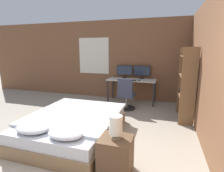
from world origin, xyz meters
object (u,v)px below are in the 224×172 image
Objects in this scene: bed at (74,125)px; keyboard at (130,80)px; nightstand at (116,156)px; computer_mouse at (139,80)px; bookshelf at (187,81)px; monitor_right at (142,71)px; monitor_left at (125,71)px; bedside_lamp at (116,125)px; desk at (132,82)px; office_chair at (126,97)px.

bed is 2.58m from keyboard.
nightstand is 7.56× the size of computer_mouse.
keyboard is 0.21× the size of bookshelf.
computer_mouse is 1.55m from bookshelf.
bookshelf is (1.10, 2.33, 0.71)m from nightstand.
monitor_right reaches higher than keyboard.
keyboard is at bearing 150.45° from bookshelf.
nightstand is at bearing -78.61° from monitor_left.
bedside_lamp is (0.00, 0.00, 0.45)m from nightstand.
monitor_left reaches higher than desk.
bed is 1.33m from nightstand.
nightstand is 0.98× the size of monitor_left.
office_chair is at bearing 167.26° from bookshelf.
desk is at bearing 88.94° from office_chair.
computer_mouse reaches higher than desk.
monitor_left is at bearing 144.05° from bookshelf.
bed is 29.37× the size of computer_mouse.
bookshelf is at bearing -35.53° from desk.
bedside_lamp is at bearing 0.00° from nightstand.
monitor_left reaches higher than keyboard.
bookshelf is (1.54, -0.88, 0.20)m from keyboard.
monitor_left reaches higher than bedside_lamp.
computer_mouse is 0.04× the size of bookshelf.
computer_mouse is at bearing 69.31° from bed.
bedside_lamp is 0.35× the size of office_chair.
office_chair is at bearing 71.73° from bed.
desk is (0.65, 2.66, 0.45)m from bed.
monitor_left is at bearing 141.18° from computer_mouse.
computer_mouse is at bearing -39.57° from desk.
monitor_right is at bearing 133.17° from bookshelf.
keyboard is 0.67m from office_chair.
desk is (-0.44, 3.43, 0.42)m from nightstand.
nightstand is 0.30× the size of bookshelf.
monitor_right is (-0.15, 3.66, 0.30)m from bedside_lamp.
desk is 2.88× the size of monitor_right.
nightstand is (1.09, -0.77, 0.03)m from bed.
monitor_left is (-0.74, 3.66, 0.75)m from nightstand.
monitor_right is 1.46× the size of keyboard.
bed is 3.81× the size of monitor_left.
desk is 22.23× the size of computer_mouse.
office_chair is (0.28, -0.98, -0.65)m from monitor_left.
computer_mouse is 0.73m from office_chair.
bookshelf is (1.27, -0.88, 0.19)m from computer_mouse.
keyboard is 1.78m from bookshelf.
bed is at bearing -103.62° from desk.
office_chair is (0.63, 1.91, 0.13)m from bed.
office_chair is (-0.01, -0.75, -0.31)m from desk.
keyboard is (-0.44, 3.20, 0.51)m from nightstand.
nightstand is at bearing 0.00° from bedside_lamp.
bookshelf reaches higher than bedside_lamp.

